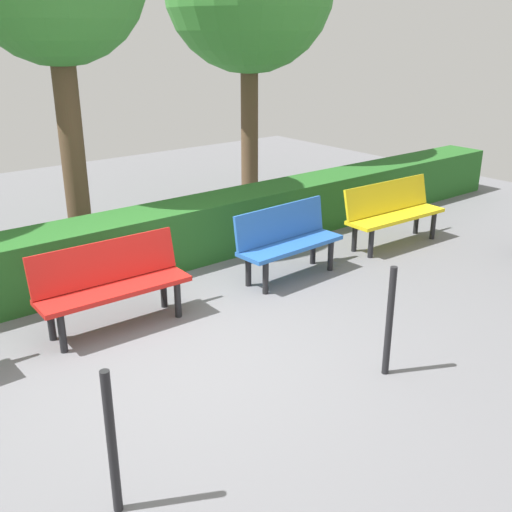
% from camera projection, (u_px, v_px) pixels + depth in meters
% --- Properties ---
extents(ground_plane, '(17.25, 17.25, 0.00)m').
position_uv_depth(ground_plane, '(177.00, 350.00, 5.62)').
color(ground_plane, slate).
extents(bench_yellow, '(1.59, 0.53, 0.86)m').
position_uv_depth(bench_yellow, '(393.00, 210.00, 8.25)').
color(bench_yellow, yellow).
rests_on(bench_yellow, ground_plane).
extents(bench_blue, '(1.40, 0.51, 0.86)m').
position_uv_depth(bench_blue, '(287.00, 239.00, 7.14)').
color(bench_blue, blue).
rests_on(bench_blue, ground_plane).
extents(bench_red, '(1.53, 0.51, 0.86)m').
position_uv_depth(bench_red, '(111.00, 281.00, 5.92)').
color(bench_red, red).
rests_on(bench_red, ground_plane).
extents(hedge_row, '(13.25, 0.70, 0.75)m').
position_uv_depth(hedge_row, '(157.00, 239.00, 7.44)').
color(hedge_row, '#266023').
rests_on(hedge_row, ground_plane).
extents(railing_post_mid, '(0.06, 0.06, 1.00)m').
position_uv_depth(railing_post_mid, '(389.00, 322.00, 5.06)').
color(railing_post_mid, black).
rests_on(railing_post_mid, ground_plane).
extents(railing_post_far, '(0.06, 0.06, 1.00)m').
position_uv_depth(railing_post_far, '(112.00, 444.00, 3.57)').
color(railing_post_far, black).
rests_on(railing_post_far, ground_plane).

